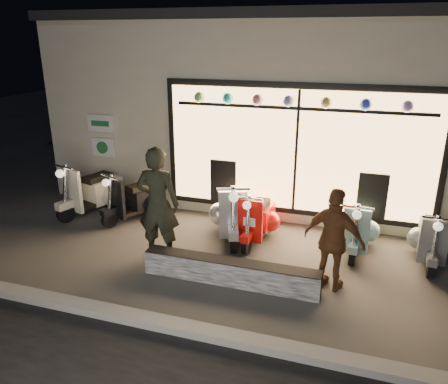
{
  "coord_description": "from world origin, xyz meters",
  "views": [
    {
      "loc": [
        2.0,
        -6.41,
        3.7
      ],
      "look_at": [
        -0.26,
        0.6,
        1.05
      ],
      "focal_mm": 35.0,
      "sensor_mm": 36.0,
      "label": 1
    }
  ],
  "objects_px": {
    "graffiti_barrier": "(230,272)",
    "woman": "(334,240)",
    "man": "(158,204)",
    "scooter_red": "(258,218)",
    "scooter_silver": "(231,211)"
  },
  "relations": [
    {
      "from": "woman",
      "to": "scooter_red",
      "type": "bearing_deg",
      "value": -25.85
    },
    {
      "from": "man",
      "to": "scooter_silver",
      "type": "bearing_deg",
      "value": -130.48
    },
    {
      "from": "scooter_silver",
      "to": "man",
      "type": "xyz_separation_m",
      "value": [
        -0.9,
        -1.34,
        0.54
      ]
    },
    {
      "from": "scooter_red",
      "to": "woman",
      "type": "height_order",
      "value": "woman"
    },
    {
      "from": "graffiti_barrier",
      "to": "woman",
      "type": "relative_size",
      "value": 1.74
    },
    {
      "from": "graffiti_barrier",
      "to": "woman",
      "type": "xyz_separation_m",
      "value": [
        1.51,
        0.35,
        0.61
      ]
    },
    {
      "from": "graffiti_barrier",
      "to": "scooter_silver",
      "type": "bearing_deg",
      "value": 106.45
    },
    {
      "from": "graffiti_barrier",
      "to": "woman",
      "type": "height_order",
      "value": "woman"
    },
    {
      "from": "man",
      "to": "scooter_red",
      "type": "bearing_deg",
      "value": -144.52
    },
    {
      "from": "scooter_silver",
      "to": "scooter_red",
      "type": "xyz_separation_m",
      "value": [
        0.55,
        -0.03,
        -0.06
      ]
    },
    {
      "from": "scooter_red",
      "to": "man",
      "type": "xyz_separation_m",
      "value": [
        -1.45,
        -1.31,
        0.6
      ]
    },
    {
      "from": "graffiti_barrier",
      "to": "man",
      "type": "distance_m",
      "value": 1.7
    },
    {
      "from": "scooter_red",
      "to": "woman",
      "type": "xyz_separation_m",
      "value": [
        1.49,
        -1.41,
        0.41
      ]
    },
    {
      "from": "graffiti_barrier",
      "to": "scooter_red",
      "type": "height_order",
      "value": "scooter_red"
    },
    {
      "from": "graffiti_barrier",
      "to": "scooter_red",
      "type": "xyz_separation_m",
      "value": [
        0.02,
        1.76,
        0.21
      ]
    }
  ]
}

